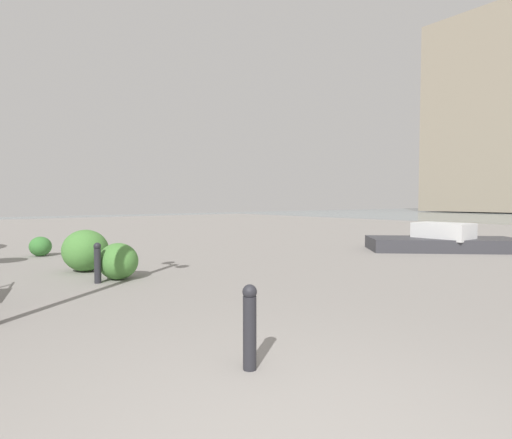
{
  "coord_description": "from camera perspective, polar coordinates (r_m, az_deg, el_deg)",
  "views": [
    {
      "loc": [
        -1.43,
        1.52,
        1.49
      ],
      "look_at": [
        7.93,
        -5.98,
        0.93
      ],
      "focal_mm": 28.23,
      "sensor_mm": 36.0,
      "label": 1
    }
  ],
  "objects": [
    {
      "name": "shrub_wide",
      "position": [
        9.26,
        -23.01,
        -4.06
      ],
      "size": [
        1.03,
        0.93,
        0.88
      ],
      "color": "#477F38",
      "rests_on": "ground"
    },
    {
      "name": "bollard_mid",
      "position": [
        7.84,
        -21.54,
        -5.62
      ],
      "size": [
        0.13,
        0.13,
        0.74
      ],
      "color": "#232328",
      "rests_on": "ground"
    },
    {
      "name": "building_annex",
      "position": [
        68.11,
        31.07,
        12.28
      ],
      "size": [
        15.75,
        13.87,
        26.61
      ],
      "color": "gray",
      "rests_on": "ground"
    },
    {
      "name": "bollard_near",
      "position": [
        3.66,
        -0.9,
        -14.74
      ],
      "size": [
        0.13,
        0.13,
        0.76
      ],
      "color": "#232328",
      "rests_on": "ground"
    },
    {
      "name": "boat",
      "position": [
        13.28,
        24.95,
        -3.1
      ],
      "size": [
        4.1,
        4.22,
        0.95
      ],
      "color": "#333338",
      "rests_on": "ground"
    },
    {
      "name": "shrub_low",
      "position": [
        12.31,
        -28.23,
        -3.37
      ],
      "size": [
        0.62,
        0.56,
        0.53
      ],
      "color": "#387533",
      "rests_on": "ground"
    },
    {
      "name": "shrub_round",
      "position": [
        8.1,
        -18.95,
        -5.61
      ],
      "size": [
        0.81,
        0.73,
        0.69
      ],
      "color": "#477F38",
      "rests_on": "ground"
    }
  ]
}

